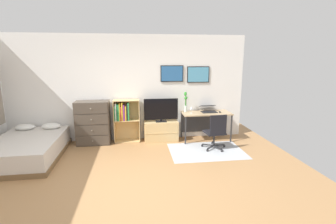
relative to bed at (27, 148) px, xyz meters
The scene contains 14 objects.
ground_plane 2.55m from the bed, 32.70° to the right, with size 7.20×7.20×0.00m, color #A87A4C.
wall_back_with_posters 2.65m from the bed, 26.04° to the left, with size 6.12×0.09×2.70m.
area_rug 3.94m from the bed, ahead, with size 1.70×1.20×0.01m, color #B2B7BC.
bed is the anchor object (origin of this frame).
dresser 1.52m from the bed, 31.71° to the left, with size 0.82×0.46×1.09m.
bookshelf 2.25m from the bed, 22.44° to the left, with size 0.65×0.30×1.09m.
tv_stand 3.07m from the bed, 15.03° to the left, with size 0.87×0.41×0.51m.
television 3.12m from the bed, 14.63° to the left, with size 0.87×0.16×0.60m.
desk 4.22m from the bed, 10.63° to the left, with size 1.25×0.60×0.74m.
office_chair 4.17m from the bed, ahead, with size 0.57×0.58×0.86m.
laptop 4.33m from the bed, 10.71° to the left, with size 0.41×0.44×0.17m.
computer_mouse 4.56m from the bed, ahead, with size 0.06×0.10×0.03m, color #262628.
bamboo_vase 3.80m from the bed, 13.33° to the left, with size 0.10×0.10×0.52m.
wine_glass 3.84m from the bed, ahead, with size 0.07×0.07×0.18m.
Camera 1 is at (0.19, -3.95, 2.12)m, focal length 26.29 mm.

